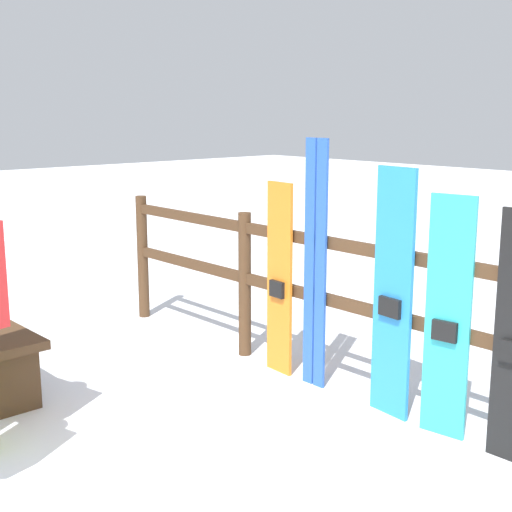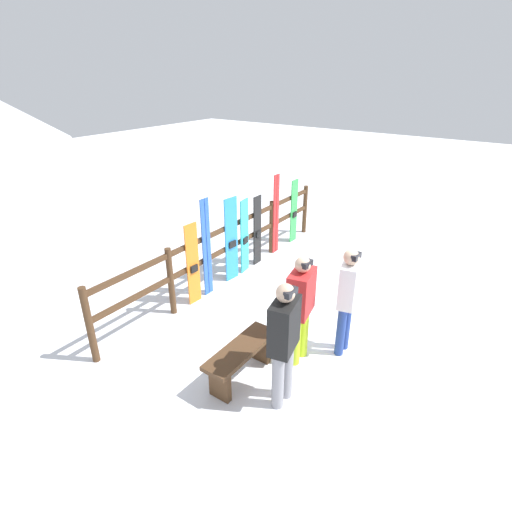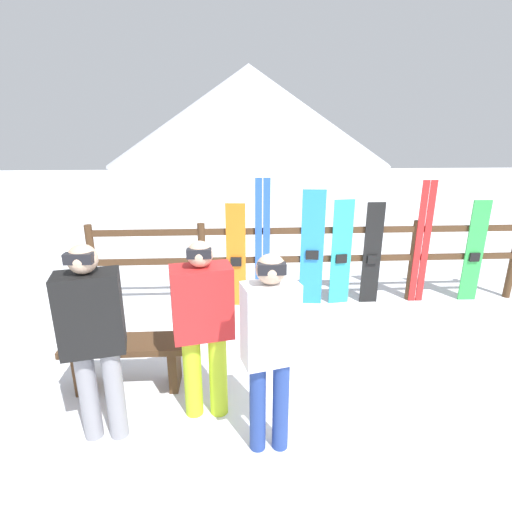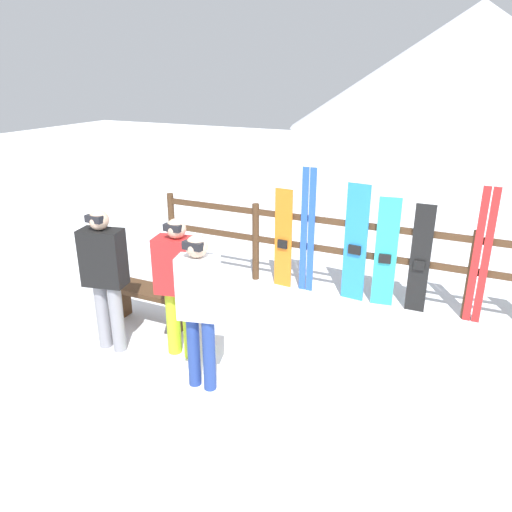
{
  "view_description": "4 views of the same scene",
  "coord_description": "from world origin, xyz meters",
  "px_view_note": "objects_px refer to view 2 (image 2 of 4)",
  "views": [
    {
      "loc": [
        2.64,
        -1.39,
        1.92
      ],
      "look_at": [
        -0.42,
        1.36,
        1.07
      ],
      "focal_mm": 50.0,
      "sensor_mm": 36.0,
      "label": 1
    },
    {
      "loc": [
        -5.18,
        -2.11,
        3.62
      ],
      "look_at": [
        -0.37,
        1.28,
        0.85
      ],
      "focal_mm": 28.0,
      "sensor_mm": 36.0,
      "label": 2
    },
    {
      "loc": [
        -1.0,
        -2.94,
        2.36
      ],
      "look_at": [
        -0.79,
        1.02,
        1.06
      ],
      "focal_mm": 28.0,
      "sensor_mm": 36.0,
      "label": 3
    },
    {
      "loc": [
        1.48,
        -3.99,
        2.94
      ],
      "look_at": [
        -0.96,
        1.15,
        0.79
      ],
      "focal_mm": 35.0,
      "sensor_mm": 36.0,
      "label": 4
    }
  ],
  "objects_px": {
    "snowboard_blue": "(231,240)",
    "snowboard_cyan": "(245,237)",
    "person_white": "(347,294)",
    "person_black": "(284,338)",
    "bench": "(241,356)",
    "person_red": "(301,304)",
    "snowboard_black_stripe": "(257,231)",
    "snowboard_green": "(294,211)",
    "snowboard_orange": "(193,265)",
    "ski_pair_red": "(276,215)",
    "ski_pair_blue": "(207,248)"
  },
  "relations": [
    {
      "from": "person_white",
      "to": "ski_pair_red",
      "type": "xyz_separation_m",
      "value": [
        2.3,
        2.58,
        -0.07
      ]
    },
    {
      "from": "person_white",
      "to": "snowboard_blue",
      "type": "distance_m",
      "value": 2.7
    },
    {
      "from": "snowboard_orange",
      "to": "snowboard_cyan",
      "type": "relative_size",
      "value": 0.98
    },
    {
      "from": "person_black",
      "to": "snowboard_orange",
      "type": "bearing_deg",
      "value": 66.14
    },
    {
      "from": "snowboard_blue",
      "to": "snowboard_black_stripe",
      "type": "distance_m",
      "value": 0.83
    },
    {
      "from": "person_white",
      "to": "snowboard_green",
      "type": "bearing_deg",
      "value": 40.3
    },
    {
      "from": "snowboard_cyan",
      "to": "person_black",
      "type": "bearing_deg",
      "value": -136.0
    },
    {
      "from": "ski_pair_blue",
      "to": "snowboard_cyan",
      "type": "distance_m",
      "value": 1.08
    },
    {
      "from": "person_black",
      "to": "snowboard_blue",
      "type": "distance_m",
      "value": 3.17
    },
    {
      "from": "snowboard_cyan",
      "to": "snowboard_black_stripe",
      "type": "xyz_separation_m",
      "value": [
        0.42,
        -0.0,
        -0.02
      ]
    },
    {
      "from": "person_white",
      "to": "snowboard_blue",
      "type": "bearing_deg",
      "value": 72.92
    },
    {
      "from": "person_white",
      "to": "bench",
      "type": "bearing_deg",
      "value": 146.59
    },
    {
      "from": "person_black",
      "to": "snowboard_green",
      "type": "relative_size",
      "value": 1.12
    },
    {
      "from": "person_black",
      "to": "snowboard_cyan",
      "type": "distance_m",
      "value": 3.45
    },
    {
      "from": "person_white",
      "to": "snowboard_cyan",
      "type": "height_order",
      "value": "person_white"
    },
    {
      "from": "person_black",
      "to": "ski_pair_blue",
      "type": "height_order",
      "value": "ski_pair_blue"
    },
    {
      "from": "person_black",
      "to": "snowboard_green",
      "type": "bearing_deg",
      "value": 28.92
    },
    {
      "from": "person_red",
      "to": "snowboard_black_stripe",
      "type": "xyz_separation_m",
      "value": [
        2.12,
        2.16,
        -0.17
      ]
    },
    {
      "from": "ski_pair_blue",
      "to": "snowboard_cyan",
      "type": "bearing_deg",
      "value": -0.19
    },
    {
      "from": "bench",
      "to": "person_red",
      "type": "distance_m",
      "value": 1.0
    },
    {
      "from": "person_white",
      "to": "ski_pair_red",
      "type": "relative_size",
      "value": 0.92
    },
    {
      "from": "person_white",
      "to": "ski_pair_blue",
      "type": "height_order",
      "value": "ski_pair_blue"
    },
    {
      "from": "snowboard_orange",
      "to": "snowboard_cyan",
      "type": "bearing_deg",
      "value": 0.0
    },
    {
      "from": "person_white",
      "to": "snowboard_blue",
      "type": "height_order",
      "value": "snowboard_blue"
    },
    {
      "from": "person_white",
      "to": "person_black",
      "type": "distance_m",
      "value": 1.3
    },
    {
      "from": "person_red",
      "to": "ski_pair_red",
      "type": "xyz_separation_m",
      "value": [
        2.8,
        2.17,
        -0.03
      ]
    },
    {
      "from": "bench",
      "to": "snowboard_cyan",
      "type": "relative_size",
      "value": 0.78
    },
    {
      "from": "ski_pair_blue",
      "to": "ski_pair_red",
      "type": "distance_m",
      "value": 2.17
    },
    {
      "from": "snowboard_blue",
      "to": "snowboard_black_stripe",
      "type": "bearing_deg",
      "value": -0.01
    },
    {
      "from": "ski_pair_red",
      "to": "snowboard_green",
      "type": "bearing_deg",
      "value": -0.27
    },
    {
      "from": "person_black",
      "to": "snowboard_black_stripe",
      "type": "bearing_deg",
      "value": 39.5
    },
    {
      "from": "person_black",
      "to": "snowboard_blue",
      "type": "relative_size",
      "value": 1.01
    },
    {
      "from": "person_red",
      "to": "snowboard_blue",
      "type": "distance_m",
      "value": 2.52
    },
    {
      "from": "person_red",
      "to": "snowboard_orange",
      "type": "distance_m",
      "value": 2.19
    },
    {
      "from": "ski_pair_blue",
      "to": "person_white",
      "type": "bearing_deg",
      "value": -92.82
    },
    {
      "from": "person_white",
      "to": "snowboard_black_stripe",
      "type": "height_order",
      "value": "person_white"
    },
    {
      "from": "person_white",
      "to": "ski_pair_blue",
      "type": "relative_size",
      "value": 0.9
    },
    {
      "from": "snowboard_blue",
      "to": "ski_pair_red",
      "type": "bearing_deg",
      "value": 0.13
    },
    {
      "from": "snowboard_blue",
      "to": "snowboard_cyan",
      "type": "bearing_deg",
      "value": -0.02
    },
    {
      "from": "bench",
      "to": "person_black",
      "type": "height_order",
      "value": "person_black"
    },
    {
      "from": "person_black",
      "to": "snowboard_blue",
      "type": "bearing_deg",
      "value": 49.04
    },
    {
      "from": "person_white",
      "to": "snowboard_black_stripe",
      "type": "bearing_deg",
      "value": 57.93
    },
    {
      "from": "person_white",
      "to": "snowboard_orange",
      "type": "bearing_deg",
      "value": 94.97
    },
    {
      "from": "snowboard_orange",
      "to": "snowboard_cyan",
      "type": "height_order",
      "value": "snowboard_cyan"
    },
    {
      "from": "snowboard_orange",
      "to": "ski_pair_red",
      "type": "height_order",
      "value": "ski_pair_red"
    },
    {
      "from": "snowboard_green",
      "to": "ski_pair_blue",
      "type": "bearing_deg",
      "value": 179.93
    },
    {
      "from": "person_black",
      "to": "bench",
      "type": "bearing_deg",
      "value": 86.74
    },
    {
      "from": "snowboard_black_stripe",
      "to": "person_red",
      "type": "bearing_deg",
      "value": -134.38
    },
    {
      "from": "person_black",
      "to": "snowboard_green",
      "type": "distance_m",
      "value": 4.95
    },
    {
      "from": "person_black",
      "to": "snowboard_cyan",
      "type": "relative_size",
      "value": 1.1
    }
  ]
}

